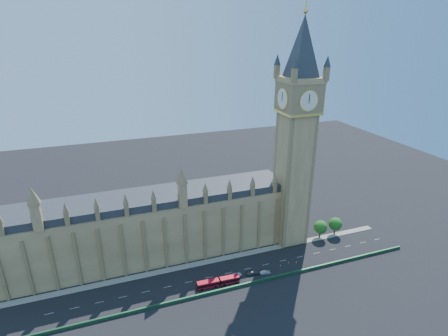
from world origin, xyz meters
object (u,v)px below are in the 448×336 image
object	(u,v)px
car_silver	(265,272)
car_white	(236,275)
red_bus	(218,282)
car_grey	(252,273)

from	to	relation	value
car_silver	car_white	distance (m)	11.58
red_bus	car_silver	size ratio (longest dim) A/B	4.00
car_white	car_silver	bearing A→B (deg)	-106.28
car_grey	red_bus	bearing A→B (deg)	103.23
car_grey	car_white	bearing A→B (deg)	88.94
car_silver	car_white	world-z (taller)	car_white
car_white	red_bus	bearing A→B (deg)	101.76
car_grey	car_white	xyz separation A→B (m)	(-6.44, 0.97, -0.14)
red_bus	car_white	size ratio (longest dim) A/B	3.49
red_bus	car_silver	bearing A→B (deg)	2.82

